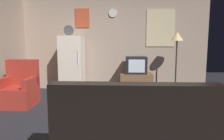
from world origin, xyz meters
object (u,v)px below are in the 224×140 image
at_px(tv_stand, 136,83).
at_px(wine_glass, 78,91).
at_px(armchair, 19,89).
at_px(crt_tv, 136,65).
at_px(mug_ceramic_white, 72,91).
at_px(standing_lamp, 177,41).
at_px(coffee_table, 81,106).
at_px(couch, 134,133).
at_px(book_stack, 159,91).
at_px(fridge, 72,64).
at_px(remote_control, 73,96).

bearing_deg(tv_stand, wine_glass, -119.55).
bearing_deg(armchair, tv_stand, 26.13).
relative_size(crt_tv, mug_ceramic_white, 6.00).
height_order(standing_lamp, coffee_table, standing_lamp).
distance_m(crt_tv, coffee_table, 2.27).
relative_size(standing_lamp, couch, 0.94).
distance_m(wine_glass, book_stack, 2.63).
height_order(standing_lamp, couch, standing_lamp).
height_order(armchair, book_stack, armchair).
xyz_separation_m(fridge, couch, (1.47, -3.21, -0.44)).
height_order(crt_tv, book_stack, crt_tv).
xyz_separation_m(standing_lamp, mug_ceramic_white, (-2.26, -1.74, -0.89)).
xyz_separation_m(crt_tv, mug_ceramic_white, (-1.25, -1.87, -0.27)).
bearing_deg(mug_ceramic_white, coffee_table, -19.03).
distance_m(standing_lamp, coffee_table, 2.99).
xyz_separation_m(armchair, book_stack, (3.16, 1.19, -0.27)).
bearing_deg(standing_lamp, couch, -111.89).
bearing_deg(armchair, coffee_table, -24.73).
bearing_deg(fridge, standing_lamp, -2.76).
height_order(fridge, book_stack, fridge).
height_order(crt_tv, coffee_table, crt_tv).
bearing_deg(remote_control, crt_tv, 60.35).
bearing_deg(crt_tv, remote_control, -120.02).
distance_m(coffee_table, couch, 1.55).
bearing_deg(fridge, couch, -65.34).
relative_size(fridge, book_stack, 8.32).
xyz_separation_m(tv_stand, standing_lamp, (1.00, -0.13, 1.10)).
xyz_separation_m(remote_control, book_stack, (1.81, 2.00, -0.36)).
relative_size(tv_stand, mug_ceramic_white, 9.33).
height_order(standing_lamp, armchair, standing_lamp).
height_order(mug_ceramic_white, couch, couch).
bearing_deg(wine_glass, couch, -53.74).
distance_m(armchair, book_stack, 3.39).
relative_size(armchair, book_stack, 4.51).
height_order(wine_glass, couch, couch).
distance_m(crt_tv, wine_glass, 2.30).
xyz_separation_m(crt_tv, standing_lamp, (1.01, -0.13, 0.62)).
distance_m(standing_lamp, mug_ceramic_white, 2.99).
relative_size(wine_glass, armchair, 0.16).
bearing_deg(couch, book_stack, 74.89).
xyz_separation_m(tv_stand, coffee_table, (-1.10, -1.92, -0.05)).
relative_size(standing_lamp, remote_control, 10.60).
bearing_deg(coffee_table, armchair, 155.27).
bearing_deg(mug_ceramic_white, couch, -52.62).
height_order(wine_glass, mug_ceramic_white, wine_glass).
xyz_separation_m(coffee_table, couch, (0.86, -1.28, 0.10)).
height_order(mug_ceramic_white, book_stack, mug_ceramic_white).
bearing_deg(remote_control, mug_ceramic_white, 105.78).
xyz_separation_m(crt_tv, couch, (-0.23, -3.20, -0.43)).
bearing_deg(mug_ceramic_white, standing_lamp, 37.57).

